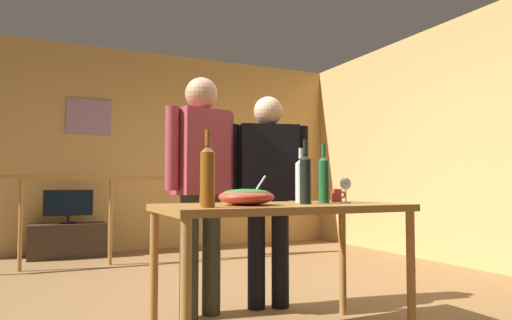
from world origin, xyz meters
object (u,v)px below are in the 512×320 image
Objects in this scene: tv_console at (67,240)px; wine_bottle_amber at (208,175)px; wine_bottle_clear at (301,180)px; person_standing_right at (268,182)px; wine_bottle_dark at (305,178)px; wine_glass at (346,185)px; flat_screen_tv at (68,204)px; salad_bowl at (247,196)px; serving_table at (281,218)px; person_standing_left at (201,175)px; wine_bottle_green at (324,178)px; stair_railing at (162,202)px; framed_picture at (89,117)px; mug_red at (337,195)px.

wine_bottle_amber is (0.45, -4.06, 0.74)m from tv_console.
person_standing_right is at bearing 85.99° from wine_bottle_clear.
wine_bottle_dark is at bearing 93.92° from person_standing_right.
wine_glass is 0.42× the size of wine_bottle_dark.
flat_screen_tv is 3.94m from salad_bowl.
wine_bottle_clear is (1.20, -3.69, 0.73)m from tv_console.
flat_screen_tv is 0.41× the size of serving_table.
person_standing_right is at bearing -68.55° from tv_console.
flat_screen_tv is at bearing 100.75° from salad_bowl.
flat_screen_tv is 4.08m from wine_glass.
wine_bottle_dark is 0.98× the size of wine_bottle_amber.
wine_bottle_amber is at bearing -149.36° from salad_bowl.
salad_bowl is 0.82× the size of wine_bottle_dark.
salad_bowl is 0.76m from person_standing_left.
stair_railing is at bearing 95.09° from wine_bottle_green.
wine_bottle_amber is at bearing 63.47° from person_standing_right.
wine_bottle_green is (0.30, 0.00, 0.23)m from serving_table.
salad_bowl is at bearing -79.33° from tv_console.
serving_table is at bearing 22.42° from wine_bottle_amber.
wine_bottle_green is at bearing 107.10° from person_standing_right.
framed_picture is 1.63× the size of wine_bottle_clear.
framed_picture reaches higher than stair_railing.
framed_picture is 0.98× the size of flat_screen_tv.
wine_bottle_green is 0.17m from wine_bottle_clear.
wine_bottle_dark is (0.36, -0.02, 0.10)m from salad_bowl.
person_standing_left is at bearing 143.91° from mug_red.
serving_table is at bearing -75.65° from flat_screen_tv.
person_standing_right is (1.24, -3.15, 0.72)m from tv_console.
serving_table is 4.55× the size of salad_bowl.
wine_glass is at bearing -82.02° from stair_railing.
wine_bottle_clear is at bearing 23.55° from salad_bowl.
flat_screen_tv is at bearing 142.94° from stair_railing.
salad_bowl reaches higher than flat_screen_tv.
tv_console is 8.40× the size of mug_red.
wine_glass is (0.45, -0.00, 0.19)m from serving_table.
flat_screen_tv is 1.51× the size of wine_bottle_amber.
mug_red is (0.37, 0.22, -0.11)m from wine_bottle_dark.
wine_bottle_dark is at bearing -157.25° from wine_bottle_green.
person_standing_right is at bearing 105.34° from wine_glass.
stair_railing is 2.40m from person_standing_left.
person_standing_right is (0.24, -2.36, 0.23)m from stair_railing.
wine_bottle_green is at bearing 5.55° from salad_bowl.
wine_bottle_green is (0.27, -3.06, 0.25)m from stair_railing.
stair_railing is (0.75, -1.08, -1.12)m from framed_picture.
tv_console is 5.72× the size of wine_glass.
stair_railing is at bearing -38.19° from tv_console.
wine_bottle_amber is at bearing -157.58° from serving_table.
framed_picture is 3.57m from person_standing_left.
person_standing_left is (0.26, 0.91, 0.02)m from wine_bottle_amber.
salad_bowl is at bearing 30.64° from wine_bottle_amber.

